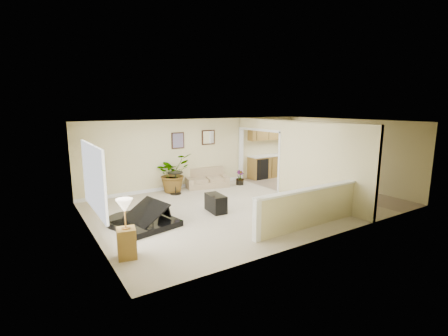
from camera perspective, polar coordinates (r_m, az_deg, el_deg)
floor at (r=9.99m, az=4.34°, el=-6.39°), size 9.00×9.00×0.00m
back_wall at (r=12.20m, az=-4.04°, el=2.77°), size 9.00×0.04×2.50m
front_wall at (r=7.57m, az=18.21°, el=-2.72°), size 9.00×0.04×2.50m
left_wall at (r=7.91m, az=-22.66°, el=-2.44°), size 0.04×6.00×2.50m
right_wall at (r=12.88m, az=20.70°, el=2.52°), size 0.04×6.00×2.50m
ceiling at (r=9.56m, az=4.56°, el=8.08°), size 9.00×6.00×0.04m
kitchen_vinyl at (r=12.08m, az=16.43°, el=-3.76°), size 2.70×6.00×0.01m
interior_partition at (r=11.04m, az=11.15°, el=1.59°), size 0.18×5.99×2.50m
pony_half_wall at (r=8.25m, az=14.48°, el=-6.67°), size 3.42×0.22×1.00m
left_window at (r=7.39m, az=-21.98°, el=-1.69°), size 0.05×2.15×1.45m
wall_art_left at (r=11.69m, az=-8.11°, el=4.81°), size 0.48×0.04×0.58m
wall_mirror at (r=12.25m, az=-2.77°, el=5.41°), size 0.55×0.04×0.55m
kitchen_cabinets at (r=13.84m, az=8.23°, el=2.05°), size 2.36×0.65×2.33m
piano at (r=8.35m, az=-14.20°, el=-6.20°), size 1.84×1.86×1.33m
piano_bench at (r=9.24m, az=-1.47°, el=-6.19°), size 0.43×0.77×0.50m
loveseat at (r=12.11m, az=-3.20°, el=-1.68°), size 1.73×1.20×0.88m
accent_table at (r=11.11m, az=-8.56°, el=-2.11°), size 0.53×0.53×0.76m
palm_plant at (r=11.42m, az=-8.98°, el=-0.91°), size 1.49×1.39×1.34m
small_plant at (r=12.37m, az=2.80°, el=-1.88°), size 0.34×0.34×0.56m
lamp_stand at (r=6.73m, az=-16.84°, el=-10.92°), size 0.41×0.41×1.20m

